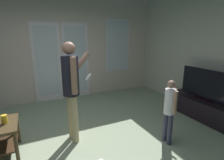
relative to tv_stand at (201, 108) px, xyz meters
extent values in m
cube|color=#94A385|center=(-2.81, 0.00, -0.22)|extent=(6.37, 5.20, 0.02)
cube|color=beige|center=(-2.81, 2.57, 1.24)|extent=(6.37, 0.06, 2.88)
cube|color=white|center=(-2.84, 2.53, 0.82)|extent=(0.72, 0.02, 2.11)
cube|color=silver|center=(-2.84, 2.51, 0.87)|extent=(0.56, 0.01, 1.81)
cube|color=white|center=(-2.07, 2.53, 0.82)|extent=(0.72, 0.02, 2.11)
cube|color=silver|center=(-2.07, 2.51, 0.87)|extent=(0.56, 0.01, 1.81)
cube|color=white|center=(-0.75, 2.53, 1.23)|extent=(0.79, 0.02, 1.55)
cube|color=silver|center=(-0.75, 2.51, 1.23)|extent=(0.73, 0.01, 1.49)
cube|color=beige|center=(0.35, 0.00, 1.24)|extent=(0.06, 5.20, 2.88)
cylinder|color=#45351F|center=(-3.58, 0.13, 0.03)|extent=(0.05, 0.05, 0.47)
cylinder|color=#45351F|center=(-3.58, 0.68, 0.03)|extent=(0.05, 0.05, 0.47)
cube|color=black|center=(0.00, 0.00, 0.00)|extent=(0.49, 1.53, 0.41)
cube|color=black|center=(0.00, 0.00, 0.23)|extent=(0.08, 0.39, 0.04)
cube|color=black|center=(0.00, 0.00, 0.55)|extent=(0.04, 1.10, 0.62)
cube|color=black|center=(-0.02, 0.00, 0.55)|extent=(0.00, 1.05, 0.57)
cylinder|color=tan|center=(-2.72, 0.28, 0.20)|extent=(0.11, 0.11, 0.81)
cylinder|color=tan|center=(-2.73, 0.45, 0.20)|extent=(0.11, 0.11, 0.81)
cylinder|color=black|center=(-2.73, 0.36, 0.92)|extent=(0.26, 0.26, 0.63)
sphere|color=#906954|center=(-2.73, 0.36, 1.35)|extent=(0.19, 0.19, 0.19)
cylinder|color=#906954|center=(-2.72, 0.19, 0.96)|extent=(0.09, 0.09, 0.56)
cylinder|color=#906954|center=(-2.55, 0.56, 1.03)|extent=(0.45, 0.12, 0.48)
cube|color=white|center=(-2.36, 0.57, 0.82)|extent=(0.12, 0.05, 0.12)
cylinder|color=#36384D|center=(-1.36, -0.47, 0.06)|extent=(0.07, 0.07, 0.53)
cylinder|color=#36384D|center=(-1.35, -0.35, 0.06)|extent=(0.07, 0.07, 0.53)
cylinder|color=silver|center=(-1.35, -0.41, 0.53)|extent=(0.17, 0.17, 0.41)
sphere|color=#936E59|center=(-1.35, -0.41, 0.81)|extent=(0.13, 0.13, 0.13)
cylinder|color=#936E59|center=(-1.36, -0.52, 0.55)|extent=(0.06, 0.06, 0.37)
cylinder|color=#936E59|center=(-1.24, -0.30, 0.58)|extent=(0.26, 0.07, 0.33)
cube|color=white|center=(-1.14, -0.30, 0.43)|extent=(0.11, 0.05, 0.13)
cylinder|color=yellow|center=(-3.70, 0.40, 0.37)|extent=(0.08, 0.08, 0.13)
camera|label=1|loc=(-3.32, -2.35, 1.54)|focal=28.12mm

